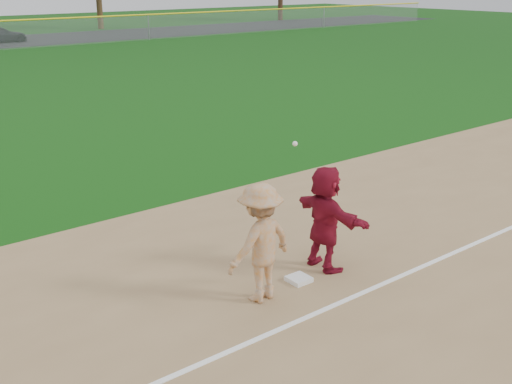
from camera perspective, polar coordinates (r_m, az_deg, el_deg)
ground at (r=11.24m, az=4.87°, el=-8.21°), size 160.00×160.00×0.00m
foul_line at (r=10.74m, az=7.87°, el=-9.55°), size 60.00×0.10×0.01m
first_base at (r=11.28m, az=3.82°, el=-7.74°), size 0.38×0.38×0.08m
base_runner at (r=11.47m, az=6.18°, el=-2.31°), size 0.70×1.82×1.92m
first_base_play at (r=10.30m, az=0.39°, el=-4.54°), size 1.42×0.85×2.56m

